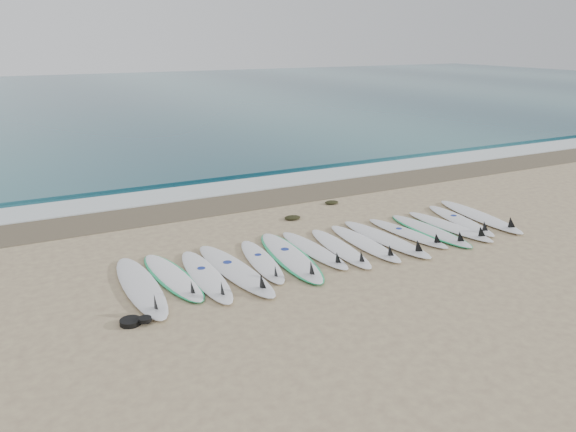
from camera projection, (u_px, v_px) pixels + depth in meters
name	position (u px, v px, depth m)	size (l,w,h in m)	color
ground	(337.00, 248.00, 11.60)	(120.00, 120.00, 0.00)	tan
ocean	(87.00, 99.00, 39.02)	(120.00, 55.00, 0.03)	#205865
wet_sand_band	(256.00, 199.00, 15.06)	(120.00, 1.80, 0.01)	brown
foam_band	(236.00, 187.00, 16.23)	(120.00, 1.40, 0.04)	silver
wave_crest	(217.00, 175.00, 17.49)	(120.00, 1.00, 0.10)	#205865
surfboard_0	(141.00, 287.00, 9.66)	(0.61, 2.86, 0.37)	white
surfboard_1	(173.00, 277.00, 10.10)	(0.83, 2.54, 0.32)	white
surfboard_2	(207.00, 276.00, 10.11)	(0.66, 2.62, 0.33)	white
surfboard_3	(236.00, 270.00, 10.35)	(0.82, 2.91, 0.37)	white
surfboard_4	(263.00, 261.00, 10.78)	(0.80, 2.39, 0.30)	white
surfboard_5	(291.00, 257.00, 11.01)	(0.99, 2.93, 0.36)	white
surfboard_6	(315.00, 250.00, 11.34)	(0.57, 2.43, 0.31)	white
surfboard_7	(341.00, 248.00, 11.44)	(0.71, 2.48, 0.31)	white
surfboard_8	(366.00, 243.00, 11.71)	(0.55, 2.49, 0.32)	white
surfboard_9	(387.00, 239.00, 11.94)	(0.76, 2.75, 0.35)	white
surfboard_10	(409.00, 233.00, 12.32)	(0.76, 2.39, 0.30)	white
surfboard_11	(431.00, 231.00, 12.50)	(0.65, 2.53, 0.32)	silver
surfboard_12	(451.00, 227.00, 12.74)	(0.70, 2.54, 0.32)	white
surfboard_13	(461.00, 221.00, 13.16)	(0.88, 2.52, 0.32)	white
surfboard_14	(481.00, 216.00, 13.42)	(0.86, 2.89, 0.36)	white
seaweed_near	(292.00, 218.00, 13.42)	(0.40, 0.31, 0.08)	black
seaweed_far	(332.00, 202.00, 14.66)	(0.37, 0.29, 0.07)	black
leash_coil	(134.00, 321.00, 8.53)	(0.46, 0.36, 0.11)	black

